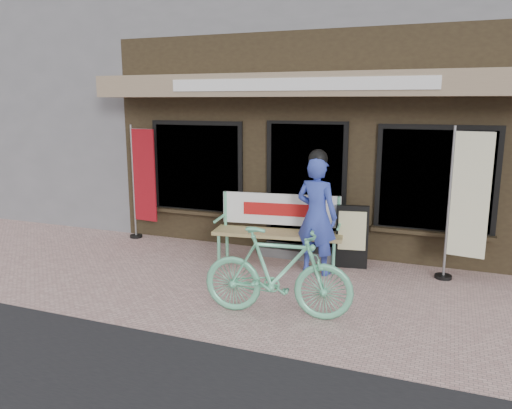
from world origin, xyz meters
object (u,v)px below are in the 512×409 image
at_px(bicycle, 278,273).
at_px(nobori_red, 143,181).
at_px(person, 317,213).
at_px(nobori_cream, 466,203).
at_px(bench, 279,223).
at_px(menu_stand, 352,236).

xyz_separation_m(bicycle, nobori_red, (-3.38, 2.32, 0.55)).
xyz_separation_m(person, nobori_cream, (2.01, 0.38, 0.22)).
relative_size(person, nobori_red, 0.88).
relative_size(person, nobori_cream, 0.84).
bearing_deg(bicycle, bench, 11.19).
xyz_separation_m(bench, nobori_red, (-2.76, 0.41, 0.45)).
bearing_deg(bench, nobori_cream, -4.79).
height_order(person, nobori_red, nobori_red).
distance_m(bench, person, 0.76).
bearing_deg(menu_stand, bicycle, -113.60).
height_order(nobori_red, menu_stand, nobori_red).
bearing_deg(person, bench, 171.78).
xyz_separation_m(person, nobori_red, (-3.42, 0.67, 0.18)).
bearing_deg(nobori_red, menu_stand, 1.08).
distance_m(person, nobori_cream, 2.06).
bearing_deg(person, menu_stand, 55.23).
relative_size(person, menu_stand, 1.89).
bearing_deg(nobori_red, nobori_cream, 1.83).
bearing_deg(person, nobori_red, -178.35).
bearing_deg(menu_stand, nobori_red, 166.07).
bearing_deg(menu_stand, person, -147.65).
relative_size(bench, nobori_cream, 0.94).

